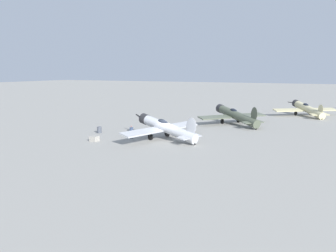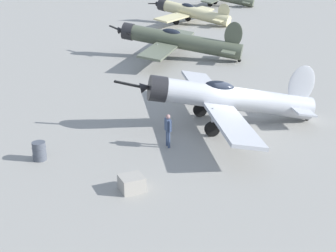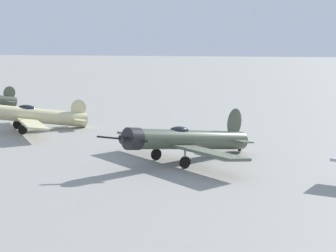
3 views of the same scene
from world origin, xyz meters
name	(u,v)px [view 3 (image 3 of 3)]	position (x,y,z in m)	size (l,w,h in m)	color
airplane_mid_apron	(185,140)	(-4.58, -15.83, 1.52)	(10.27, 10.37, 3.43)	#4C5442
airplane_far_line	(32,116)	(-14.56, -31.58, 1.40)	(11.44, 9.63, 2.83)	beige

